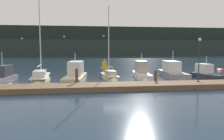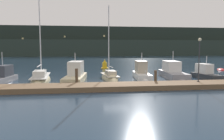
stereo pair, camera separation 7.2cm
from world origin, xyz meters
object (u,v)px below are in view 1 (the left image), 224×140
(motorboat_berth_5, at_px, (141,75))
(motorboat_berth_6, at_px, (172,75))
(rowboat_adrift, at_px, (220,70))
(motorboat_berth_7, at_px, (206,76))
(motorboat_berth_1, at_px, (3,80))
(sailboat_berth_4, at_px, (110,78))
(motorboat_berth_3, at_px, (75,78))
(dock_lamppost, at_px, (199,53))
(channel_buoy, at_px, (104,65))
(sailboat_berth_2, at_px, (41,80))

(motorboat_berth_5, distance_m, motorboat_berth_6, 4.06)
(motorboat_berth_6, relative_size, rowboat_adrift, 2.27)
(motorboat_berth_7, distance_m, rowboat_adrift, 12.89)
(motorboat_berth_1, height_order, sailboat_berth_4, sailboat_berth_4)
(motorboat_berth_3, distance_m, dock_lamppost, 13.44)
(motorboat_berth_6, height_order, dock_lamppost, dock_lamppost)
(motorboat_berth_5, xyz_separation_m, motorboat_berth_6, (4.06, 0.06, 0.00))
(motorboat_berth_1, relative_size, motorboat_berth_3, 0.72)
(dock_lamppost, relative_size, rowboat_adrift, 1.31)
(rowboat_adrift, bearing_deg, motorboat_berth_6, -145.82)
(motorboat_berth_5, xyz_separation_m, channel_buoy, (-3.22, 13.90, 0.28))
(sailboat_berth_4, xyz_separation_m, rowboat_adrift, (20.27, 8.59, -0.09))
(motorboat_berth_1, relative_size, motorboat_berth_6, 0.72)
(motorboat_berth_1, distance_m, rowboat_adrift, 33.49)
(motorboat_berth_5, bearing_deg, channel_buoy, 103.04)
(motorboat_berth_1, relative_size, motorboat_berth_5, 0.89)
(sailboat_berth_2, relative_size, motorboat_berth_6, 1.49)
(motorboat_berth_3, distance_m, motorboat_berth_6, 12.17)
(motorboat_berth_6, bearing_deg, sailboat_berth_4, -177.82)
(motorboat_berth_1, bearing_deg, sailboat_berth_4, 3.55)
(motorboat_berth_6, xyz_separation_m, motorboat_berth_7, (3.69, -1.40, -0.07))
(motorboat_berth_3, distance_m, motorboat_berth_7, 15.81)
(motorboat_berth_1, xyz_separation_m, motorboat_berth_3, (7.86, -0.11, 0.07))
(motorboat_berth_1, bearing_deg, dock_lamppost, -14.68)
(sailboat_berth_2, distance_m, motorboat_berth_7, 19.69)
(motorboat_berth_1, bearing_deg, rowboat_adrift, 16.17)
(motorboat_berth_7, height_order, dock_lamppost, dock_lamppost)
(motorboat_berth_1, bearing_deg, motorboat_berth_7, -0.85)
(motorboat_berth_6, relative_size, motorboat_berth_7, 1.48)
(motorboat_berth_1, xyz_separation_m, rowboat_adrift, (32.17, 9.33, -0.29))
(sailboat_berth_4, distance_m, rowboat_adrift, 22.02)
(motorboat_berth_1, distance_m, dock_lamppost, 20.83)
(sailboat_berth_4, bearing_deg, dock_lamppost, -36.54)
(motorboat_berth_7, bearing_deg, channel_buoy, 125.75)
(motorboat_berth_6, height_order, channel_buoy, motorboat_berth_6)
(dock_lamppost, bearing_deg, motorboat_berth_6, 89.71)
(motorboat_berth_7, bearing_deg, sailboat_berth_2, 178.47)
(sailboat_berth_4, bearing_deg, sailboat_berth_2, -175.93)
(motorboat_berth_7, relative_size, channel_buoy, 2.84)
(sailboat_berth_4, distance_m, motorboat_berth_5, 4.03)
(motorboat_berth_1, distance_m, sailboat_berth_4, 11.92)
(motorboat_berth_1, bearing_deg, sailboat_berth_2, 2.52)
(motorboat_berth_1, distance_m, motorboat_berth_7, 23.67)
(dock_lamppost, bearing_deg, channel_buoy, 109.82)
(sailboat_berth_4, bearing_deg, motorboat_berth_1, -176.45)
(sailboat_berth_4, height_order, rowboat_adrift, sailboat_berth_4)
(sailboat_berth_2, bearing_deg, motorboat_berth_6, 3.12)
(motorboat_berth_6, distance_m, channel_buoy, 15.65)
(motorboat_berth_7, xyz_separation_m, channel_buoy, (-10.97, 15.24, 0.36))
(motorboat_berth_3, relative_size, channel_buoy, 4.24)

